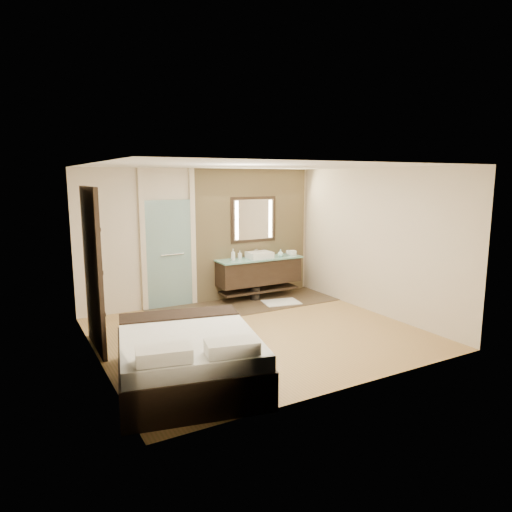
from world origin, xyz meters
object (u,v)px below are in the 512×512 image
vanity (259,271)px  waste_bin (255,293)px  bed (188,357)px  mirror_unit (254,219)px

vanity → waste_bin: (-0.13, -0.07, -0.44)m
waste_bin → bed: bearing=-131.0°
vanity → bed: 4.13m
vanity → mirror_unit: (0.00, 0.24, 1.07)m
mirror_unit → bed: (-2.75, -3.31, -1.32)m
vanity → waste_bin: bearing=-153.1°
bed → vanity: bearing=60.4°
waste_bin → mirror_unit: bearing=66.3°
vanity → bed: vanity is taller
vanity → waste_bin: size_ratio=6.73×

